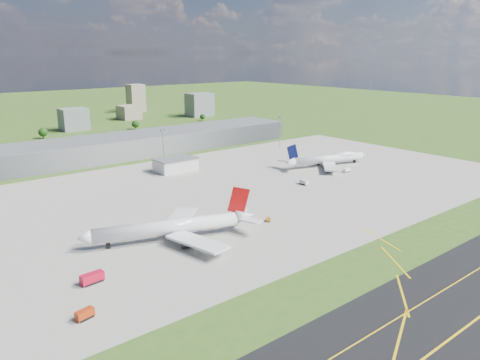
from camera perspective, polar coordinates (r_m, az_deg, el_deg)
ground at (r=351.70m, az=-13.50°, el=2.39°), size 1400.00×1400.00×0.00m
apron at (r=265.58m, az=-1.04°, el=-1.31°), size 360.00×190.00×0.08m
terminal at (r=363.53m, az=-14.62°, el=3.94°), size 300.00×42.00×15.00m
ops_building at (r=312.41m, az=-7.86°, el=1.83°), size 26.00×16.00×8.00m
mast_center at (r=322.28m, az=-9.35°, el=4.68°), size 3.50×2.00×25.90m
mast_east at (r=387.94m, az=4.93°, el=6.59°), size 3.50×2.00×25.90m
airliner_red_twin at (r=197.70m, az=-8.09°, el=-5.73°), size 72.09×54.82×20.36m
airliner_blue_quad at (r=329.08m, az=10.74°, el=2.54°), size 65.52×50.41×17.40m
fire_truck at (r=169.59m, az=-17.57°, el=-11.36°), size 8.21×3.78×3.53m
crash_tender at (r=149.84m, az=-18.40°, el=-15.30°), size 5.87×3.45×2.92m
tug_yellow at (r=218.03m, az=3.47°, el=-4.85°), size 3.54×3.64×1.64m
van_white_near at (r=279.92m, az=7.80°, el=-0.29°), size 2.64×5.58×2.79m
van_white_far at (r=314.59m, az=12.88°, el=1.18°), size 5.15×2.76×2.57m
bldg_c at (r=503.36m, az=-19.59°, el=6.99°), size 26.00×20.00×22.00m
bldg_ce at (r=571.07m, az=-13.37°, el=8.03°), size 22.00×24.00×16.00m
bldg_e at (r=584.40m, az=-4.95°, el=9.13°), size 30.00×22.00×28.00m
bldg_tall_e at (r=641.15m, az=-12.58°, el=9.72°), size 20.00×18.00×36.00m
tree_c at (r=463.66m, az=-22.90°, el=5.38°), size 8.10×8.10×9.90m
tree_e at (r=491.53m, az=-12.62°, el=6.67°), size 7.65×7.65×9.35m
tree_far_e at (r=545.62m, az=-4.58°, el=7.70°), size 6.30×6.30×7.70m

